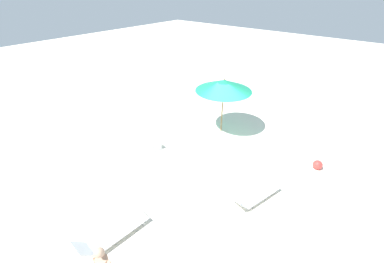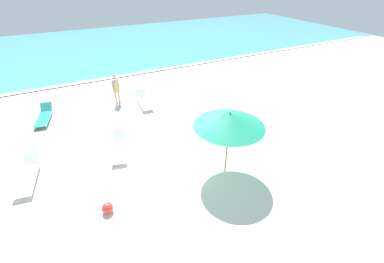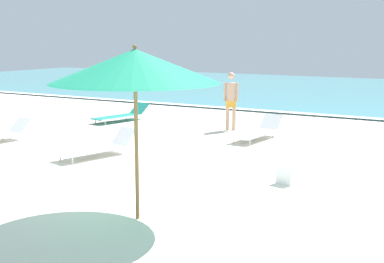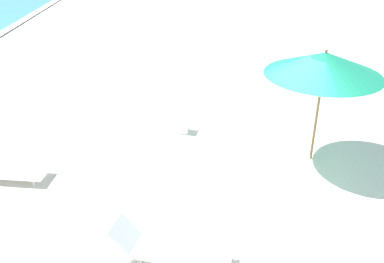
# 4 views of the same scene
# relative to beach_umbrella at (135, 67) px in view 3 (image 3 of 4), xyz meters

# --- Properties ---
(ground_plane) EXTENTS (60.00, 60.00, 0.16)m
(ground_plane) POSITION_rel_beach_umbrella_xyz_m (-1.02, 1.32, -2.44)
(ground_plane) COLOR silver
(ocean_water) EXTENTS (60.00, 19.22, 0.07)m
(ocean_water) POSITION_rel_beach_umbrella_xyz_m (-1.02, 21.76, -2.33)
(ocean_water) COLOR teal
(ocean_water) RESTS_ON ground_plane
(beach_umbrella) EXTENTS (2.57, 2.57, 2.68)m
(beach_umbrella) POSITION_rel_beach_umbrella_xyz_m (0.00, 0.00, 0.00)
(beach_umbrella) COLOR olive
(beach_umbrella) RESTS_ON ground_plane
(sun_lounger_under_umbrella) EXTENTS (1.09, 2.12, 0.59)m
(sun_lounger_under_umbrella) POSITION_rel_beach_umbrella_xyz_m (-3.44, 3.14, -2.14)
(sun_lounger_under_umbrella) COLOR white
(sun_lounger_under_umbrella) RESTS_ON ground_plane
(sun_lounger_beside_umbrella) EXTENTS (1.03, 2.23, 0.54)m
(sun_lounger_beside_umbrella) POSITION_rel_beach_umbrella_xyz_m (-6.33, 7.80, -2.15)
(sun_lounger_beside_umbrella) COLOR #1E8475
(sun_lounger_beside_umbrella) RESTS_ON ground_plane
(sun_lounger_near_water_left) EXTENTS (0.77, 2.17, 0.59)m
(sun_lounger_near_water_left) POSITION_rel_beach_umbrella_xyz_m (-1.03, 7.10, -2.14)
(sun_lounger_near_water_left) COLOR white
(sun_lounger_near_water_left) RESTS_ON ground_plane
(beachgoer_wading_adult) EXTENTS (0.43, 0.28, 1.76)m
(beachgoer_wading_adult) POSITION_rel_beach_umbrella_xyz_m (-2.34, 8.06, -1.36)
(beachgoer_wading_adult) COLOR tan
(beachgoer_wading_adult) RESTS_ON ground_plane
(cooler_box) EXTENTS (0.44, 0.56, 0.37)m
(cooler_box) POSITION_rel_beach_umbrella_xyz_m (1.31, 3.20, -2.17)
(cooler_box) COLOR white
(cooler_box) RESTS_ON ground_plane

